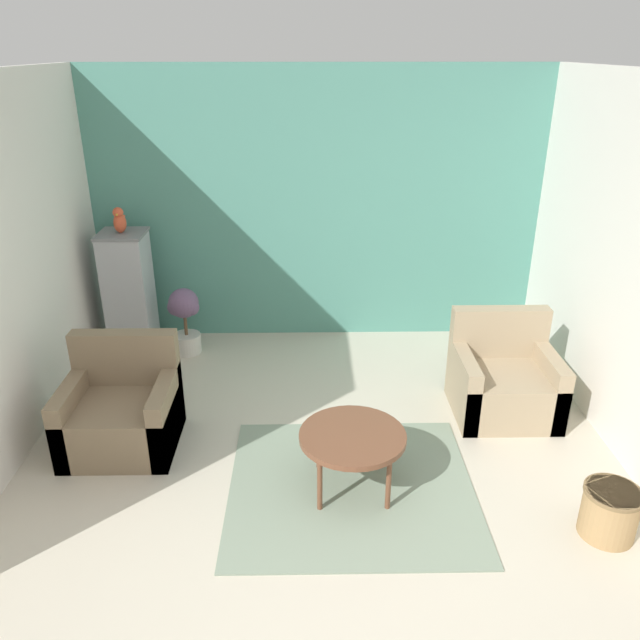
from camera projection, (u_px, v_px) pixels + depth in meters
name	position (u px, v px, depth m)	size (l,w,h in m)	color
ground_plane	(326.00, 611.00, 3.44)	(20.00, 20.00, 0.00)	beige
wall_back_accent	(317.00, 208.00, 6.25)	(4.59, 0.06, 2.72)	#4C897A
wall_left	(8.00, 271.00, 4.52)	(0.06, 3.64, 2.72)	silver
wall_right	(627.00, 267.00, 4.59)	(0.06, 3.64, 2.72)	silver
area_rug	(351.00, 487.00, 4.40)	(1.71, 1.58, 0.01)	gray
coffee_table	(353.00, 439.00, 4.23)	(0.73, 0.73, 0.45)	brown
armchair_left	(122.00, 413.00, 4.78)	(0.82, 0.74, 0.83)	#7A664C
armchair_right	(503.00, 382.00, 5.22)	(0.82, 0.74, 0.83)	#9E896B
birdcage	(129.00, 295.00, 6.13)	(0.48, 0.48, 1.24)	slate
parrot	(120.00, 221.00, 5.83)	(0.12, 0.21, 0.25)	#D14C2D
potted_plant	(184.00, 316.00, 6.18)	(0.33, 0.30, 0.68)	beige
wicker_basket	(610.00, 511.00, 3.91)	(0.36, 0.36, 0.34)	#A37F51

